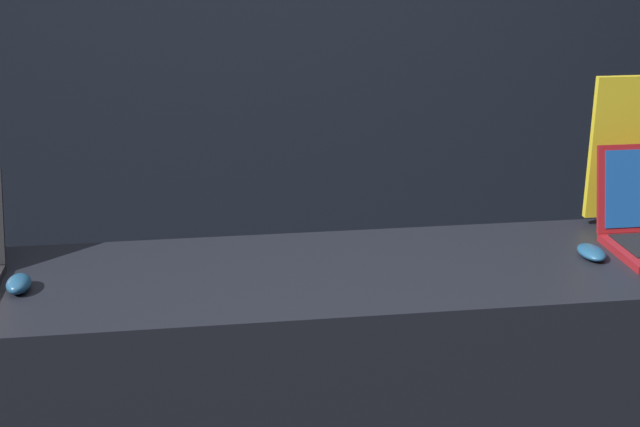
{
  "coord_description": "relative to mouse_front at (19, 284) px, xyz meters",
  "views": [
    {
      "loc": [
        -0.28,
        -1.76,
        1.76
      ],
      "look_at": [
        0.01,
        0.28,
        1.05
      ],
      "focal_mm": 50.0,
      "sensor_mm": 36.0,
      "label": 1
    }
  ],
  "objects": [
    {
      "name": "wall_back",
      "position": [
        0.71,
        1.7,
        0.48
      ],
      "size": [
        8.0,
        0.05,
        2.8
      ],
      "color": "black",
      "rests_on": "ground_plane"
    },
    {
      "name": "display_counter",
      "position": [
        0.71,
        0.03,
        -0.47
      ],
      "size": [
        2.37,
        0.55,
        0.9
      ],
      "color": "black",
      "rests_on": "ground_plane"
    },
    {
      "name": "mouse_front",
      "position": [
        0.0,
        0.0,
        0.0
      ],
      "size": [
        0.06,
        0.09,
        0.04
      ],
      "color": "navy",
      "rests_on": "display_counter"
    },
    {
      "name": "mouse_back",
      "position": [
        1.43,
        0.02,
        -0.0
      ],
      "size": [
        0.06,
        0.11,
        0.03
      ],
      "color": "navy",
      "rests_on": "display_counter"
    }
  ]
}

